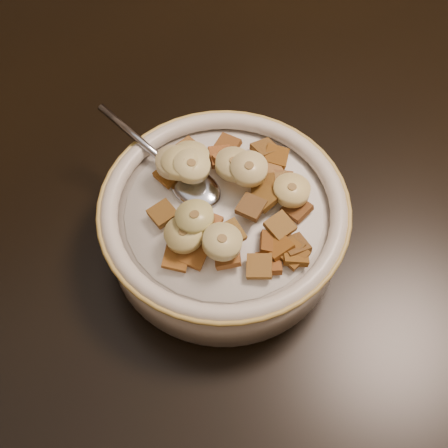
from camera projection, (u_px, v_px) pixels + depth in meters
floor at (281, 364)px, 1.34m from camera, size 4.00×4.50×0.10m
table at (337, 121)px, 0.67m from camera, size 1.44×0.96×0.04m
chair at (74, 29)px, 1.16m from camera, size 0.41×0.41×0.90m
cereal_bowl at (224, 227)px, 0.55m from camera, size 0.20×0.20×0.05m
milk at (224, 212)px, 0.53m from camera, size 0.17×0.17×0.00m
spoon at (196, 188)px, 0.54m from camera, size 0.05×0.06×0.01m
cereal_square_0 at (264, 198)px, 0.52m from camera, size 0.02×0.02×0.01m
cereal_square_1 at (227, 161)px, 0.54m from camera, size 0.02×0.02×0.01m
cereal_square_2 at (194, 255)px, 0.50m from camera, size 0.03×0.03×0.01m
cereal_square_3 at (270, 171)px, 0.54m from camera, size 0.02×0.02×0.01m
cereal_square_4 at (273, 244)px, 0.50m from camera, size 0.03×0.03×0.01m
cereal_square_5 at (265, 149)px, 0.56m from camera, size 0.02×0.02×0.01m
cereal_square_6 at (259, 266)px, 0.49m from camera, size 0.03×0.03×0.01m
cereal_square_7 at (226, 238)px, 0.50m from camera, size 0.03×0.02×0.01m
cereal_square_8 at (163, 214)px, 0.52m from camera, size 0.02×0.02×0.01m
cereal_square_9 at (251, 207)px, 0.51m from camera, size 0.03×0.03×0.01m
cereal_square_10 at (269, 264)px, 0.50m from camera, size 0.03×0.03×0.01m
cereal_square_11 at (169, 174)px, 0.54m from camera, size 0.02×0.02×0.01m
cereal_square_12 at (289, 249)px, 0.50m from camera, size 0.02×0.02×0.01m
cereal_square_13 at (278, 246)px, 0.50m from camera, size 0.02×0.02×0.01m
cereal_square_14 at (279, 184)px, 0.53m from camera, size 0.02×0.03×0.01m
cereal_square_15 at (230, 233)px, 0.50m from camera, size 0.02×0.02×0.01m
cereal_square_16 at (227, 146)px, 0.56m from camera, size 0.03×0.03×0.01m
cereal_square_17 at (295, 246)px, 0.50m from camera, size 0.02×0.02×0.01m
cereal_square_18 at (293, 254)px, 0.50m from camera, size 0.02×0.02×0.01m
cereal_square_19 at (280, 182)px, 0.54m from camera, size 0.03×0.03×0.01m
cereal_square_20 at (297, 209)px, 0.52m from camera, size 0.02×0.02×0.01m
cereal_square_21 at (295, 254)px, 0.50m from camera, size 0.03×0.03×0.01m
cereal_square_22 at (176, 258)px, 0.50m from camera, size 0.03×0.03×0.01m
cereal_square_23 at (228, 256)px, 0.50m from camera, size 0.03×0.03×0.01m
cereal_square_24 at (276, 156)px, 0.55m from camera, size 0.03×0.03×0.01m
cereal_square_25 at (263, 185)px, 0.53m from camera, size 0.03×0.03×0.01m
cereal_square_26 at (207, 224)px, 0.50m from camera, size 0.03×0.03×0.01m
cereal_square_27 at (187, 149)px, 0.55m from camera, size 0.02×0.02×0.01m
cereal_square_28 at (221, 157)px, 0.55m from camera, size 0.03×0.03×0.01m
cereal_square_29 at (280, 226)px, 0.51m from camera, size 0.02×0.02×0.01m
banana_slice_0 at (234, 164)px, 0.52m from camera, size 0.03×0.03×0.01m
banana_slice_1 at (192, 166)px, 0.52m from camera, size 0.04×0.04×0.01m
banana_slice_2 at (174, 162)px, 0.53m from camera, size 0.04×0.04×0.01m
banana_slice_3 at (195, 218)px, 0.50m from camera, size 0.04×0.04×0.01m
banana_slice_4 at (191, 157)px, 0.53m from camera, size 0.04×0.04×0.02m
banana_slice_5 at (222, 242)px, 0.48m from camera, size 0.04×0.04×0.01m
banana_slice_6 at (184, 234)px, 0.49m from camera, size 0.04×0.04×0.02m
banana_slice_7 at (249, 169)px, 0.52m from camera, size 0.04×0.04×0.01m
banana_slice_8 at (180, 163)px, 0.52m from camera, size 0.04×0.04×0.01m
banana_slice_9 at (292, 190)px, 0.52m from camera, size 0.04×0.04×0.01m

